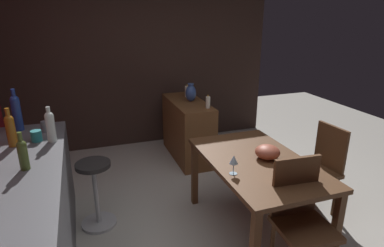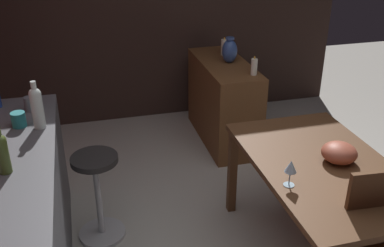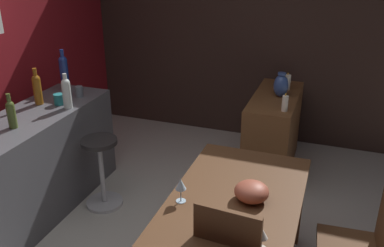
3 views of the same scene
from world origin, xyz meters
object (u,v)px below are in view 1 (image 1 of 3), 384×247
(chair_near_window, at_px, (300,216))
(wine_bottle_cobalt, at_px, (16,111))
(wine_glass_left, at_px, (315,167))
(fruit_bowl, at_px, (267,152))
(sideboard_cabinet, at_px, (188,129))
(chair_by_doorway, at_px, (320,166))
(vase_ceramic_blue, at_px, (191,93))
(wine_bottle_olive, at_px, (23,153))
(wine_bottle_amber, at_px, (11,129))
(wine_glass_right, at_px, (234,160))
(bar_stool, at_px, (96,192))
(cup_slate, at_px, (45,126))
(cup_teal, at_px, (36,136))
(pillar_candle_short, at_px, (187,91))
(dining_table, at_px, (257,169))
(wine_bottle_clear, at_px, (50,125))
(pillar_candle_tall, at_px, (208,102))

(chair_near_window, relative_size, wine_bottle_cobalt, 2.38)
(wine_glass_left, xyz_separation_m, fruit_bowl, (0.44, 0.15, -0.04))
(sideboard_cabinet, distance_m, chair_by_doorway, 1.90)
(wine_glass_left, distance_m, vase_ceramic_blue, 2.25)
(sideboard_cabinet, relative_size, fruit_bowl, 4.99)
(wine_bottle_olive, distance_m, wine_bottle_amber, 0.53)
(chair_near_window, height_order, fruit_bowl, chair_near_window)
(wine_glass_right, bearing_deg, sideboard_cabinet, -7.88)
(wine_glass_right, relative_size, vase_ceramic_blue, 0.66)
(bar_stool, distance_m, vase_ceramic_blue, 1.92)
(chair_by_doorway, bearing_deg, wine_bottle_olive, 89.54)
(bar_stool, bearing_deg, cup_slate, 48.72)
(wine_bottle_amber, distance_m, cup_teal, 0.21)
(wine_glass_right, height_order, wine_bottle_amber, wine_bottle_amber)
(bar_stool, bearing_deg, sideboard_cabinet, -47.49)
(sideboard_cabinet, bearing_deg, pillar_candle_short, -17.40)
(dining_table, bearing_deg, bar_stool, 67.01)
(wine_glass_right, xyz_separation_m, cup_slate, (1.08, 1.44, 0.09))
(cup_teal, bearing_deg, wine_bottle_amber, 107.01)
(wine_bottle_olive, bearing_deg, wine_bottle_amber, 16.65)
(wine_bottle_clear, height_order, wine_bottle_cobalt, wine_bottle_cobalt)
(cup_teal, distance_m, pillar_candle_short, 2.28)
(chair_by_doorway, xyz_separation_m, wine_bottle_olive, (0.02, 2.64, 0.53))
(chair_by_doorway, xyz_separation_m, bar_stool, (0.48, 2.17, -0.14))
(vase_ceramic_blue, bearing_deg, wine_glass_left, -173.61)
(wine_bottle_clear, xyz_separation_m, vase_ceramic_blue, (1.16, -1.68, -0.11))
(bar_stool, relative_size, wine_glass_left, 4.95)
(pillar_candle_tall, bearing_deg, wine_bottle_olive, 123.55)
(fruit_bowl, distance_m, pillar_candle_tall, 1.41)
(bar_stool, distance_m, fruit_bowl, 1.64)
(chair_near_window, xyz_separation_m, wine_bottle_cobalt, (1.62, 2.05, 0.57))
(fruit_bowl, distance_m, cup_teal, 2.04)
(wine_bottle_cobalt, distance_m, pillar_candle_short, 2.26)
(wine_glass_right, distance_m, wine_bottle_amber, 1.86)
(wine_bottle_clear, bearing_deg, bar_stool, -99.40)
(wine_bottle_clear, relative_size, wine_bottle_cobalt, 0.78)
(pillar_candle_tall, bearing_deg, vase_ceramic_blue, 14.49)
(vase_ceramic_blue, bearing_deg, cup_slate, 116.25)
(wine_bottle_amber, bearing_deg, wine_bottle_clear, -89.35)
(wine_bottle_amber, bearing_deg, wine_glass_left, -115.55)
(cup_slate, bearing_deg, chair_near_window, -129.37)
(sideboard_cabinet, height_order, pillar_candle_tall, pillar_candle_tall)
(chair_near_window, bearing_deg, pillar_candle_tall, -1.20)
(chair_by_doorway, bearing_deg, fruit_bowl, 98.32)
(chair_near_window, height_order, cup_teal, cup_teal)
(wine_glass_left, xyz_separation_m, wine_bottle_amber, (1.07, 2.24, 0.22))
(chair_near_window, relative_size, cup_teal, 7.60)
(wine_glass_right, bearing_deg, wine_glass_left, -116.14)
(wine_glass_right, bearing_deg, bar_stool, 54.82)
(bar_stool, xyz_separation_m, wine_glass_right, (-0.74, -1.06, 0.51))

